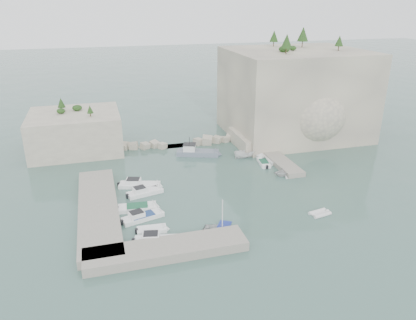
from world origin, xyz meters
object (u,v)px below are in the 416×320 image
object	(u,v)px
motorboat_d	(143,219)
work_boat	(198,155)
tender_east_b	(264,164)
tender_east_d	(245,158)
motorboat_e	(152,232)
tender_east_c	(267,161)
motorboat_b	(145,194)
tender_east_a	(283,176)
motorboat_c	(137,209)
motorboat_f	(158,243)
rowboat	(222,233)
inflatable_dinghy	(320,215)
motorboat_a	(140,187)

from	to	relation	value
motorboat_d	work_boat	bearing A→B (deg)	42.44
tender_east_b	tender_east_d	xyz separation A→B (m)	(-1.92, 3.83, 0.00)
motorboat_e	tender_east_c	size ratio (longest dim) A/B	0.82
motorboat_b	tender_east_a	size ratio (longest dim) A/B	1.82
tender_east_b	tender_east_d	world-z (taller)	tender_east_d
motorboat_c	motorboat_e	world-z (taller)	same
tender_east_c	tender_east_d	size ratio (longest dim) A/B	1.09
motorboat_f	tender_east_c	xyz separation A→B (m)	(22.32, 20.03, 0.00)
work_boat	motorboat_b	bearing A→B (deg)	-110.53
motorboat_b	tender_east_b	bearing A→B (deg)	1.34
motorboat_d	tender_east_d	distance (m)	26.27
rowboat	tender_east_a	bearing A→B (deg)	-15.29
inflatable_dinghy	tender_east_d	distance (m)	21.96
motorboat_f	work_boat	bearing A→B (deg)	77.89
rowboat	tender_east_c	size ratio (longest dim) A/B	0.96
motorboat_e	tender_east_d	world-z (taller)	tender_east_d
motorboat_b	motorboat_c	distance (m)	4.55
tender_east_c	tender_east_d	world-z (taller)	tender_east_d
tender_east_a	tender_east_b	bearing A→B (deg)	14.73
tender_east_d	work_boat	size ratio (longest dim) A/B	0.53
rowboat	tender_east_a	world-z (taller)	tender_east_a
motorboat_b	rowboat	size ratio (longest dim) A/B	1.23
motorboat_b	work_boat	size ratio (longest dim) A/B	0.69
motorboat_a	work_boat	size ratio (longest dim) A/B	0.81
motorboat_d	tender_east_b	distance (m)	25.67
motorboat_a	motorboat_b	world-z (taller)	same
rowboat	motorboat_f	bearing A→B (deg)	121.23
motorboat_f	work_boat	xyz separation A→B (m)	(11.48, 26.10, 0.00)
tender_east_b	tender_east_c	xyz separation A→B (m)	(1.12, 1.27, 0.00)
motorboat_a	tender_east_d	xyz separation A→B (m)	(19.53, 6.92, 0.00)
motorboat_d	tender_east_b	xyz separation A→B (m)	(22.24, 12.83, 0.00)
tender_east_d	work_boat	distance (m)	8.56
tender_east_a	work_boat	world-z (taller)	work_boat
tender_east_c	motorboat_c	bearing A→B (deg)	100.85
tender_east_a	tender_east_b	distance (m)	5.44
tender_east_a	motorboat_e	bearing A→B (deg)	119.38
motorboat_e	tender_east_c	xyz separation A→B (m)	(22.69, 17.47, 0.00)
tender_east_b	tender_east_d	bearing A→B (deg)	34.40
motorboat_b	tender_east_d	size ratio (longest dim) A/B	1.29
motorboat_b	tender_east_b	size ratio (longest dim) A/B	1.29
motorboat_b	motorboat_c	xyz separation A→B (m)	(-1.59, -4.26, 0.00)
motorboat_f	rowboat	xyz separation A→B (m)	(7.75, -0.07, 0.00)
motorboat_b	motorboat_f	xyz separation A→B (m)	(-0.18, -12.97, 0.00)
motorboat_b	tender_east_c	xyz separation A→B (m)	(22.13, 7.06, 0.00)
motorboat_c	motorboat_f	size ratio (longest dim) A/B	0.92
tender_east_d	tender_east_c	bearing A→B (deg)	-133.95
rowboat	tender_east_a	xyz separation A→B (m)	(14.49, 13.49, 0.00)
motorboat_a	tender_east_b	bearing A→B (deg)	25.12
work_boat	tender_east_c	bearing A→B (deg)	-9.07
tender_east_c	tender_east_d	bearing A→B (deg)	35.20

